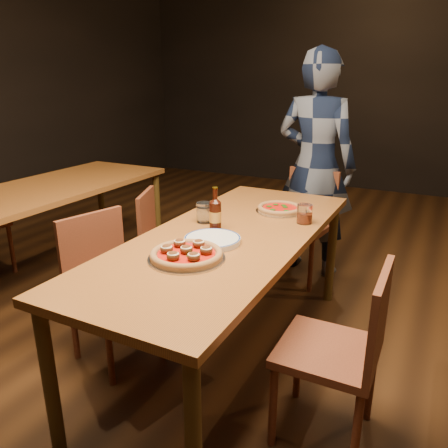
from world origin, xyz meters
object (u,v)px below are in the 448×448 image
at_px(plate_stack, 212,240).
at_px(water_glass, 204,212).
at_px(table_left, 46,196).
at_px(chair_main_nw, 115,289).
at_px(chair_end, 301,225).
at_px(amber_glass, 305,214).
at_px(pizza_margherita, 280,209).
at_px(beer_bottle, 215,215).
at_px(pizza_meatball, 186,254).
at_px(chair_main_e, 328,349).
at_px(chair_main_sw, 173,244).
at_px(table_main, 228,247).
at_px(diner, 315,166).

relative_size(plate_stack, water_glass, 2.49).
distance_m(table_left, chair_main_nw, 1.31).
bearing_deg(chair_end, amber_glass, -64.35).
distance_m(pizza_margherita, beer_bottle, 0.52).
relative_size(pizza_meatball, pizza_margherita, 1.21).
bearing_deg(plate_stack, chair_main_e, -14.40).
relative_size(chair_main_nw, chair_end, 0.97).
distance_m(water_glass, amber_glass, 0.56).
relative_size(chair_main_nw, pizza_margherita, 2.98).
bearing_deg(chair_main_sw, table_main, -146.90).
bearing_deg(pizza_margherita, table_main, -100.96).
height_order(chair_main_nw, plate_stack, chair_main_nw).
distance_m(table_main, pizza_margherita, 0.52).
xyz_separation_m(chair_main_e, pizza_margherita, (-0.53, 0.82, 0.34)).
relative_size(chair_main_e, water_glass, 7.65).
distance_m(chair_main_nw, diner, 1.86).
xyz_separation_m(chair_main_e, plate_stack, (-0.65, 0.17, 0.33)).
relative_size(chair_main_nw, chair_main_e, 1.00).
relative_size(chair_main_nw, beer_bottle, 3.73).
bearing_deg(water_glass, plate_stack, -53.59).
xyz_separation_m(plate_stack, amber_glass, (0.31, 0.51, 0.04)).
height_order(pizza_margherita, amber_glass, amber_glass).
bearing_deg(table_left, pizza_margherita, 6.55).
distance_m(chair_end, diner, 0.48).
distance_m(chair_main_e, pizza_margherita, 1.04).
bearing_deg(beer_bottle, table_main, -14.35).
relative_size(table_left, pizza_meatball, 5.67).
xyz_separation_m(pizza_meatball, beer_bottle, (-0.07, 0.41, 0.06)).
xyz_separation_m(chair_end, pizza_margherita, (0.07, -0.69, 0.32)).
relative_size(chair_main_nw, plate_stack, 3.07).
distance_m(table_left, beer_bottle, 1.64).
bearing_deg(chair_end, diner, 91.14).
relative_size(table_main, water_glass, 17.67).
bearing_deg(pizza_meatball, chair_main_nw, 169.81).
distance_m(amber_glass, diner, 1.08).
height_order(chair_main_nw, water_glass, chair_main_nw).
height_order(chair_main_sw, plate_stack, chair_main_sw).
xyz_separation_m(pizza_meatball, diner, (0.08, 1.79, 0.10)).
bearing_deg(chair_main_nw, chair_main_e, -76.58).
height_order(chair_main_e, pizza_margherita, chair_main_e).
xyz_separation_m(chair_main_nw, water_glass, (0.34, 0.41, 0.37)).
relative_size(table_left, chair_end, 2.24).
xyz_separation_m(pizza_margherita, beer_bottle, (-0.19, -0.48, 0.06)).
bearing_deg(table_main, pizza_meatball, -92.90).
bearing_deg(plate_stack, table_left, 165.08).
height_order(chair_main_nw, pizza_meatball, chair_main_nw).
distance_m(table_main, pizza_meatball, 0.40).
bearing_deg(table_left, table_main, -10.01).
height_order(pizza_margherita, plate_stack, pizza_margherita).
height_order(plate_stack, amber_glass, amber_glass).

